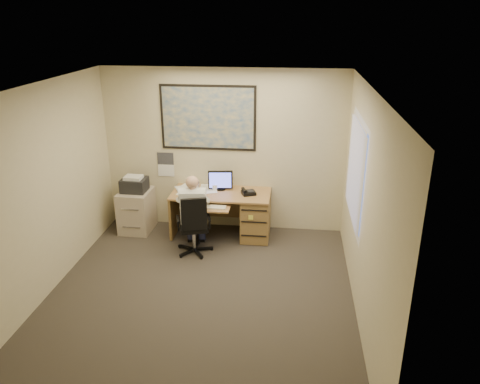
# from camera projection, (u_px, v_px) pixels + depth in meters

# --- Properties ---
(room_shell) EXTENTS (4.00, 4.50, 2.70)m
(room_shell) POSITION_uv_depth(u_px,v_px,m) (196.00, 202.00, 5.64)
(room_shell) COLOR #353029
(room_shell) RESTS_ON ground
(desk) EXTENTS (1.60, 0.97, 1.07)m
(desk) POSITION_uv_depth(u_px,v_px,m) (241.00, 211.00, 7.69)
(desk) COLOR #AD7F4A
(desk) RESTS_ON ground
(world_map) EXTENTS (1.56, 0.03, 1.06)m
(world_map) POSITION_uv_depth(u_px,v_px,m) (208.00, 118.00, 7.54)
(world_map) COLOR #1E4C93
(world_map) RESTS_ON room_shell
(wall_calendar) EXTENTS (0.28, 0.01, 0.42)m
(wall_calendar) POSITION_uv_depth(u_px,v_px,m) (166.00, 165.00, 7.92)
(wall_calendar) COLOR white
(wall_calendar) RESTS_ON room_shell
(window_blinds) EXTENTS (0.06, 1.40, 1.30)m
(window_blinds) POSITION_uv_depth(u_px,v_px,m) (356.00, 172.00, 6.10)
(window_blinds) COLOR beige
(window_blinds) RESTS_ON room_shell
(filing_cabinet) EXTENTS (0.52, 0.62, 0.98)m
(filing_cabinet) POSITION_uv_depth(u_px,v_px,m) (136.00, 207.00, 7.90)
(filing_cabinet) COLOR #BFAE9A
(filing_cabinet) RESTS_ON ground
(office_chair) EXTENTS (0.72, 0.72, 0.97)m
(office_chair) POSITION_uv_depth(u_px,v_px,m) (193.00, 236.00, 7.16)
(office_chair) COLOR black
(office_chair) RESTS_ON ground
(person) EXTENTS (0.60, 0.79, 1.23)m
(person) POSITION_uv_depth(u_px,v_px,m) (194.00, 214.00, 7.11)
(person) COLOR white
(person) RESTS_ON office_chair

